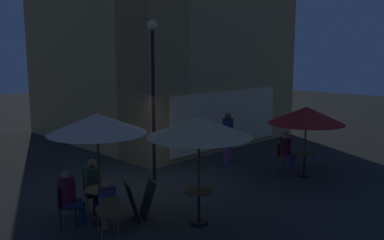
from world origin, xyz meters
The scene contains 19 objects.
ground_plane centered at (0.00, 0.00, 0.00)m, with size 60.00×60.00×0.00m, color #2A2D28.
cafe_building centered at (3.81, 4.06, 4.55)m, with size 8.37×9.07×9.11m.
street_lamp_near_corner centered at (0.70, 0.38, 3.10)m, with size 0.30×0.30×4.66m.
menu_sandwich_board centered at (-1.41, -1.65, 0.44)m, with size 0.80×0.75×0.86m.
cafe_table_0 centered at (4.20, -2.55, 0.51)m, with size 0.66×0.66×0.73m.
cafe_table_1 centered at (-0.66, -2.80, 0.53)m, with size 0.65×0.65×0.78m.
cafe_table_2 centered at (-2.16, -1.18, 0.53)m, with size 0.63×0.63×0.78m.
patio_umbrella_0 centered at (4.20, -2.55, 1.89)m, with size 2.28×2.28×2.15m.
patio_umbrella_1 centered at (-0.66, -2.80, 2.18)m, with size 2.29×2.29×2.41m.
patio_umbrella_2 centered at (-2.16, -1.18, 2.24)m, with size 2.14×2.14×2.47m.
cafe_chair_0 centered at (4.27, -1.74, 0.53)m, with size 0.43×0.43×0.88m.
cafe_chair_1 centered at (-1.86, -0.36, 0.60)m, with size 0.52×0.52×1.01m.
cafe_chair_2 centered at (-2.86, -0.83, 0.56)m, with size 0.55×0.55×0.93m.
cafe_chair_3 centered at (-2.42, -1.93, 0.54)m, with size 0.54×0.54×0.88m.
patron_seated_0 centered at (4.26, -1.87, 0.72)m, with size 0.40×0.55×1.26m.
patron_seated_1 centered at (-1.91, -0.49, 0.72)m, with size 0.47×0.55×1.27m.
patron_seated_2 centered at (-2.74, -0.89, 0.72)m, with size 0.56×0.50×1.27m.
patron_seated_3 centered at (-2.38, -1.80, 0.69)m, with size 0.47×0.55×1.21m.
patron_standing_4 centered at (3.62, 0.02, 0.89)m, with size 0.37×0.37×1.77m.
Camera 1 is at (-6.92, -8.89, 3.76)m, focal length 38.92 mm.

